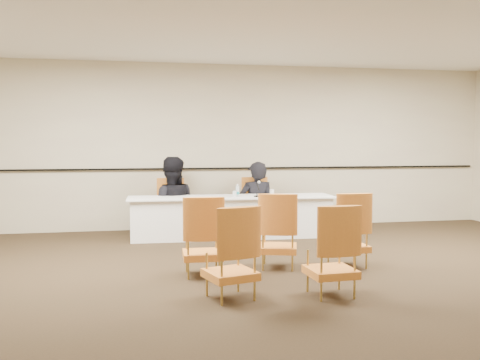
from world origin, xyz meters
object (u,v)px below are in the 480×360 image
object	(u,v)px
panel_table	(232,217)
aud_chair_back_mid	(331,250)
panelist_main_chair	(257,205)
panelist_second_chair	(171,206)
aud_chair_front_mid	(278,230)
coffee_cup	(272,193)
panelist_second	(171,210)
aud_chair_front_right	(347,229)
aud_chair_front_left	(203,236)
panelist_main	(257,211)
microphone	(257,189)
aud_chair_back_left	(230,252)
drinking_glass	(235,194)
water_bottle	(237,190)

from	to	relation	value
panel_table	aud_chair_back_mid	bearing A→B (deg)	-81.70
panelist_main_chair	aud_chair_back_mid	world-z (taller)	same
panelist_second_chair	aud_chair_front_mid	xyz separation A→B (m)	(1.15, -2.82, 0.00)
coffee_cup	panelist_second	bearing A→B (deg)	158.00
aud_chair_front_right	aud_chair_front_left	bearing A→B (deg)	-178.56
panelist_main	microphone	size ratio (longest dim) A/B	6.68
panelist_second	microphone	size ratio (longest dim) A/B	7.01
aud_chair_back_mid	aud_chair_front_mid	bearing A→B (deg)	95.88
aud_chair_front_right	aud_chair_back_left	xyz separation A→B (m)	(-1.70, -1.10, 0.00)
panelist_second_chair	aud_chair_back_left	distance (m)	4.03
drinking_glass	coffee_cup	distance (m)	0.63
panelist_main	panelist_second	bearing A→B (deg)	2.16
panelist_main	microphone	distance (m)	0.81
microphone	aud_chair_front_mid	distance (m)	2.15
panelist_second_chair	aud_chair_back_mid	xyz separation A→B (m)	(1.36, -4.10, 0.00)
panelist_second_chair	microphone	distance (m)	1.57
aud_chair_front_left	aud_chair_back_mid	size ratio (longest dim) A/B	1.00
panelist_main	panel_table	bearing A→B (deg)	47.01
panelist_second	aud_chair_back_left	bearing A→B (deg)	100.06
panelist_second	aud_chair_back_mid	distance (m)	4.32
aud_chair_front_right	aud_chair_back_mid	size ratio (longest dim) A/B	1.00
aud_chair_front_mid	aud_chair_back_mid	distance (m)	1.30
microphone	water_bottle	bearing A→B (deg)	-177.30
panelist_main_chair	drinking_glass	size ratio (longest dim) A/B	9.50
drinking_glass	panel_table	bearing A→B (deg)	119.01
panelist_second_chair	aud_chair_front_left	size ratio (longest dim) A/B	1.00
panelist_second	panelist_second_chair	bearing A→B (deg)	-0.00
aud_chair_front_mid	panelist_main_chair	bearing A→B (deg)	99.74
panelist_second_chair	panel_table	bearing A→B (deg)	-27.98
microphone	aud_chair_front_mid	bearing A→B (deg)	-69.12
panel_table	aud_chair_front_mid	xyz separation A→B (m)	(0.19, -2.26, 0.13)
panelist_main	aud_chair_back_left	xyz separation A→B (m)	(-1.18, -3.96, 0.12)
panelist_main	aud_chair_front_mid	xyz separation A→B (m)	(-0.35, -2.77, 0.12)
panelist_main	aud_chair_back_mid	xyz separation A→B (m)	(-0.14, -4.05, 0.12)
panelist_main	microphone	xyz separation A→B (m)	(-0.15, -0.66, 0.46)
panel_table	aud_chair_front_mid	world-z (taller)	aud_chair_front_mid
microphone	panelist_main_chair	bearing A→B (deg)	104.07
drinking_glass	aud_chair_back_left	size ratio (longest dim) A/B	0.11
panelist_main	coffee_cup	distance (m)	0.73
panelist_second_chair	coffee_cup	world-z (taller)	panelist_second_chair
panel_table	water_bottle	size ratio (longest dim) A/B	16.58
microphone	coffee_cup	bearing A→B (deg)	36.85
panel_table	drinking_glass	world-z (taller)	drinking_glass
panelist_main	panelist_main_chair	bearing A→B (deg)	-0.00
panelist_second	coffee_cup	bearing A→B (deg)	163.36
panel_table	panelist_main_chair	distance (m)	0.75
panel_table	panelist_main	xyz separation A→B (m)	(0.54, 0.50, 0.01)
coffee_cup	aud_chair_front_right	size ratio (longest dim) A/B	0.12
panelist_main_chair	panelist_second	size ratio (longest dim) A/B	0.51
aud_chair_front_left	aud_chair_back_mid	distance (m)	1.61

